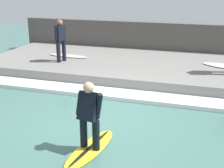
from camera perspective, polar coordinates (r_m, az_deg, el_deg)
The scene contains 8 objects.
ground_plane at distance 7.69m, azimuth -1.32°, elevation -6.29°, with size 28.00×28.00×0.00m, color #426B60.
concrete_ledge at distance 11.42m, azimuth 5.39°, elevation 3.08°, with size 4.40×11.38×0.40m, color slate.
back_wall at distance 13.64m, azimuth 7.68°, elevation 7.97°, with size 0.50×11.95×1.53m, color #544F49.
wave_foam_crest at distance 9.06m, azimuth 1.87°, elevation -1.95°, with size 0.78×10.81×0.12m, color white.
surfboard_riding at distance 6.35m, azimuth -4.01°, elevation -11.72°, with size 1.79×0.74×0.07m.
surfer_riding at distance 6.00m, azimuth -4.18°, elevation -5.20°, with size 0.44×0.59×1.37m.
surfer_waiting_near at distance 11.35m, azimuth -9.39°, elevation 8.26°, with size 0.48×0.32×1.51m.
surfboard_waiting_near at distance 12.25m, azimuth -8.04°, elevation 5.16°, with size 0.58×1.66×0.06m.
Camera 1 is at (-6.60, -2.26, 3.23)m, focal length 50.00 mm.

